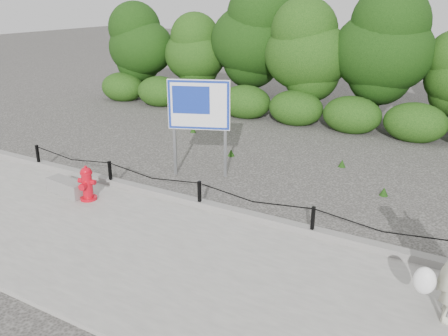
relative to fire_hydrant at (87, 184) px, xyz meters
name	(u,v)px	position (x,y,z in m)	size (l,w,h in m)	color
ground	(200,211)	(2.35, 0.88, -0.45)	(90.00, 90.00, 0.00)	#2D2B28
sidewalk	(139,251)	(2.35, -1.12, -0.41)	(14.00, 4.00, 0.08)	gray
curb	(201,204)	(2.35, 0.93, -0.30)	(14.00, 0.22, 0.14)	slate
chain_barrier	(199,191)	(2.35, 0.88, 0.00)	(10.06, 0.06, 0.60)	black
treeline	(351,47)	(2.81, 9.79, 2.16)	(20.09, 3.93, 5.05)	black
fire_hydrant	(87,184)	(0.00, 0.00, 0.00)	(0.43, 0.45, 0.78)	red
concrete_block	(67,187)	(-0.65, -0.01, -0.21)	(1.02, 0.36, 0.33)	slate
advertising_sign	(199,109)	(1.22, 2.63, 1.27)	(1.43, 0.65, 2.44)	slate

